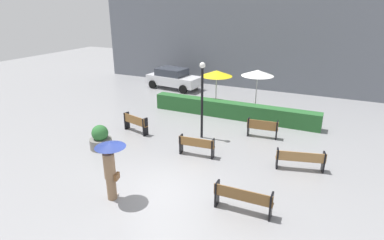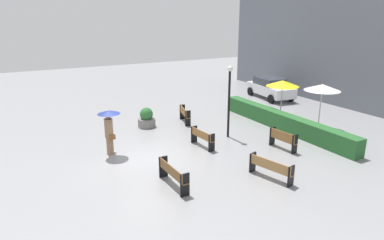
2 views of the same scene
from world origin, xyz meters
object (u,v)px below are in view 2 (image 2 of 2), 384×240
bench_far_left (184,114)px  patio_umbrella_white (322,88)px  bench_far_right (270,167)px  pedestrian_with_umbrella (109,126)px  bench_mid_center (202,137)px  bench_near_right (172,173)px  bench_back_row (283,139)px  planter_pot (147,119)px  patio_umbrella_yellow (283,83)px  parked_car (270,88)px  lamp_post (229,94)px

bench_far_left → patio_umbrella_white: size_ratio=0.62×
bench_far_right → pedestrian_with_umbrella: 7.29m
bench_mid_center → pedestrian_with_umbrella: 4.41m
pedestrian_with_umbrella → bench_near_right: bearing=15.1°
bench_far_right → patio_umbrella_white: (-3.49, 6.58, 1.88)m
bench_back_row → bench_far_left: (-6.07, -2.09, 0.01)m
bench_mid_center → pedestrian_with_umbrella: bearing=-106.6°
bench_mid_center → bench_far_left: bench_far_left is taller
bench_back_row → bench_near_right: bearing=-82.3°
bench_back_row → bench_far_left: 6.42m
planter_pot → patio_umbrella_yellow: (2.67, 7.67, 1.78)m
pedestrian_with_umbrella → parked_car: size_ratio=0.48×
pedestrian_with_umbrella → parked_car: 14.95m
bench_back_row → patio_umbrella_yellow: bearing=138.4°
bench_far_right → parked_car: size_ratio=0.43×
bench_back_row → patio_umbrella_white: bearing=109.0°
bench_back_row → parked_car: parked_car is taller
bench_mid_center → bench_far_right: size_ratio=0.84×
bench_near_right → pedestrian_with_umbrella: 4.43m
bench_back_row → parked_car: (-8.53, 6.66, 0.28)m
bench_far_left → planter_pot: (-0.32, -2.28, -0.07)m
bench_back_row → patio_umbrella_white: 4.58m
bench_mid_center → patio_umbrella_yellow: 6.92m
bench_mid_center → planter_pot: planter_pot is taller
bench_back_row → pedestrian_with_umbrella: pedestrian_with_umbrella is taller
bench_far_right → planter_pot: size_ratio=1.69×
lamp_post → patio_umbrella_yellow: size_ratio=1.53×
bench_back_row → patio_umbrella_yellow: patio_umbrella_yellow is taller
patio_umbrella_white → parked_car: patio_umbrella_white is taller
bench_mid_center → pedestrian_with_umbrella: pedestrian_with_umbrella is taller
bench_far_left → bench_back_row: bearing=19.0°
bench_near_right → parked_car: size_ratio=0.43×
bench_back_row → planter_pot: planter_pot is taller
patio_umbrella_yellow → parked_car: (-4.81, 3.36, -1.44)m
bench_far_right → lamp_post: size_ratio=0.51×
pedestrian_with_umbrella → lamp_post: bearing=84.0°
pedestrian_with_umbrella → patio_umbrella_white: (1.99, 11.31, 0.99)m
bench_far_right → bench_far_left: 8.21m
bench_far_left → patio_umbrella_yellow: (2.35, 5.39, 1.71)m
bench_near_right → lamp_post: lamp_post is taller
bench_near_right → bench_far_left: (-6.91, 4.13, 0.02)m
bench_far_right → bench_far_left: bearing=176.3°
bench_far_right → bench_far_left: (-8.19, 0.52, 0.06)m
pedestrian_with_umbrella → patio_umbrella_white: 11.53m
planter_pot → parked_car: 11.25m
patio_umbrella_yellow → patio_umbrella_white: (2.36, 0.67, 0.11)m
bench_mid_center → bench_near_right: size_ratio=0.85×
planter_pot → patio_umbrella_white: 9.92m
bench_near_right → patio_umbrella_white: bearing=102.2°
bench_far_right → bench_far_left: bench_far_left is taller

